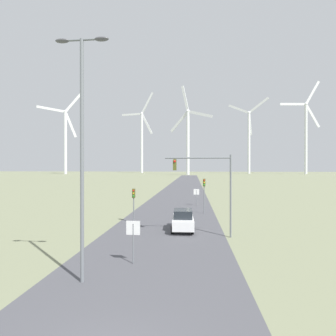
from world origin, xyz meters
name	(u,v)px	position (x,y,z in m)	size (l,w,h in m)	color
road_surface	(181,194)	(0.00, 48.00, 0.00)	(10.00, 240.00, 0.01)	#47474C
streetlamp	(82,134)	(-2.91, 5.85, 7.16)	(2.66, 0.32, 11.77)	slate
stop_sign_near	(133,234)	(-1.00, 8.43, 1.72)	(0.81, 0.07, 2.47)	slate
stop_sign_far	(196,194)	(2.92, 31.59, 1.65)	(0.81, 0.07, 2.36)	slate
traffic_light_post_near_left	(134,198)	(-3.43, 19.16, 2.50)	(0.28, 0.34, 3.40)	slate
traffic_light_post_near_right	(204,188)	(3.75, 25.09, 3.04)	(0.28, 0.34, 4.15)	slate
traffic_light_mast_overhead	(208,178)	(3.61, 14.68, 4.69)	(5.27, 0.34, 6.53)	slate
car_approaching	(183,220)	(1.55, 16.62, 0.91)	(1.98, 4.18, 1.83)	white
wind_turbine_far_left	(65,136)	(-96.92, 189.94, 30.13)	(33.68, 10.47, 65.85)	silver
wind_turbine_left	(142,137)	(-44.84, 233.28, 33.45)	(32.20, 11.11, 73.88)	silver
wind_turbine_center	(188,136)	(-1.04, 176.74, 27.40)	(29.41, 15.29, 62.87)	silver
wind_turbine_right	(249,137)	(49.23, 218.62, 30.91)	(30.79, 14.34, 62.47)	silver
wind_turbine_far_right	(306,132)	(89.66, 205.78, 32.87)	(31.49, 4.81, 72.47)	silver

